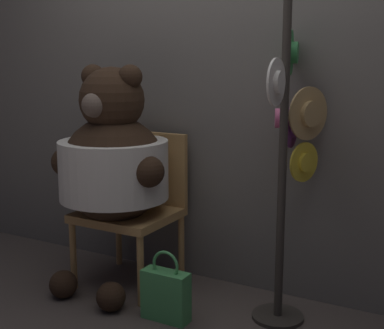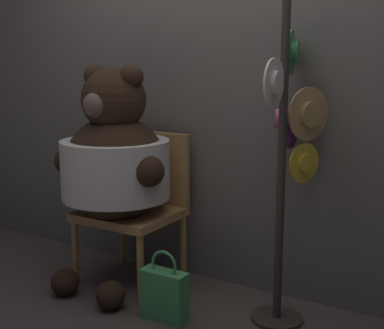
% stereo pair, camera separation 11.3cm
% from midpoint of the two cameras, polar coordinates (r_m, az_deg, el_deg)
% --- Properties ---
extents(ground_plane, '(14.00, 14.00, 0.00)m').
position_cam_midpoint_polar(ground_plane, '(3.01, -2.39, -16.19)').
color(ground_plane, '#4C423D').
extents(wall_back, '(8.00, 0.10, 2.24)m').
position_cam_midpoint_polar(wall_back, '(3.28, 4.19, 6.55)').
color(wall_back, '#66605B').
rests_on(wall_back, ground_plane).
extents(chair, '(0.56, 0.52, 0.93)m').
position_cam_midpoint_polar(chair, '(3.38, -4.85, -3.89)').
color(chair, '#B2844C').
rests_on(chair, ground_plane).
extents(teddy_bear, '(0.78, 0.69, 1.36)m').
position_cam_midpoint_polar(teddy_bear, '(3.21, -7.25, 0.27)').
color(teddy_bear, black).
rests_on(teddy_bear, ground_plane).
extents(hat_display_rack, '(0.28, 0.56, 1.72)m').
position_cam_midpoint_polar(hat_display_rack, '(2.83, 11.39, 2.04)').
color(hat_display_rack, '#332D28').
rests_on(hat_display_rack, ground_plane).
extents(handbag_on_ground, '(0.26, 0.10, 0.39)m').
position_cam_midpoint_polar(handbag_on_ground, '(2.95, -1.86, -13.62)').
color(handbag_on_ground, '#479E56').
rests_on(handbag_on_ground, ground_plane).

